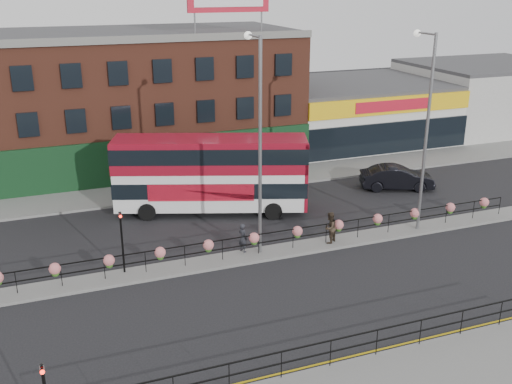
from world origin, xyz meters
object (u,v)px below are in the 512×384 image
object	(u,v)px
lamp_column_east	(425,116)
lamp_column_west	(258,128)
car	(397,178)
pedestrian_a	(243,238)
pedestrian_b	(330,228)
double_decker_bus	(211,167)

from	to	relation	value
lamp_column_east	lamp_column_west	bearing A→B (deg)	177.99
car	pedestrian_a	bearing A→B (deg)	135.44
pedestrian_b	double_decker_bus	bearing A→B (deg)	-91.47
pedestrian_b	lamp_column_east	bearing A→B (deg)	147.61
pedestrian_a	lamp_column_east	size ratio (longest dim) A/B	0.14
pedestrian_b	pedestrian_a	bearing A→B (deg)	-41.41
car	lamp_column_east	bearing A→B (deg)	176.19
car	lamp_column_west	world-z (taller)	lamp_column_west
lamp_column_west	lamp_column_east	xyz separation A→B (m)	(9.74, -0.34, -0.09)
pedestrian_a	lamp_column_east	world-z (taller)	lamp_column_east
car	pedestrian_a	distance (m)	14.96
lamp_column_west	lamp_column_east	bearing A→B (deg)	-2.01
double_decker_bus	lamp_column_west	xyz separation A→B (m)	(0.56, -6.60, 3.91)
pedestrian_a	lamp_column_west	world-z (taller)	lamp_column_west
double_decker_bus	lamp_column_west	world-z (taller)	lamp_column_west
lamp_column_west	lamp_column_east	world-z (taller)	lamp_column_west
pedestrian_b	lamp_column_west	distance (m)	7.10
car	lamp_column_west	distance (m)	15.47
double_decker_bus	car	bearing A→B (deg)	-1.57
car	pedestrian_a	xyz separation A→B (m)	(-13.64, -6.15, 0.12)
double_decker_bus	car	world-z (taller)	double_decker_bus
pedestrian_a	lamp_column_west	bearing A→B (deg)	-118.53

